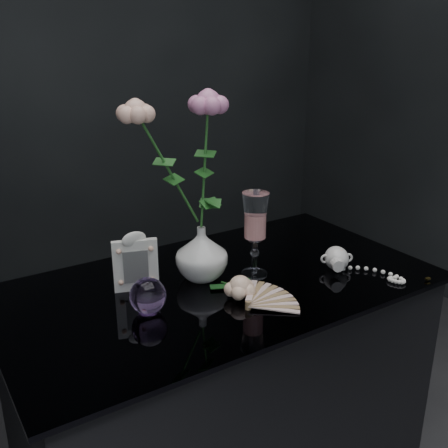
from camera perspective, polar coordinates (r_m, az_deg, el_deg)
table at (r=1.49m, az=-0.34°, el=-19.54°), size 1.05×0.58×0.76m
vase at (r=1.28m, az=-2.45°, el=-3.19°), size 0.16×0.16×0.13m
wine_glass at (r=1.28m, az=3.39°, el=-1.22°), size 0.08×0.08×0.22m
picture_frame at (r=1.24m, az=-9.63°, el=-4.00°), size 0.13×0.11×0.15m
paperweight at (r=1.15m, az=-8.28°, el=-7.73°), size 0.10×0.10×0.08m
paper_fan at (r=1.16m, az=2.66°, el=-8.72°), size 0.27×0.24×0.02m
loose_rose at (r=1.20m, az=1.77°, el=-6.87°), size 0.15×0.18×0.05m
pearl_jar at (r=1.38m, az=12.17°, el=-3.55°), size 0.28×0.29×0.06m
roses at (r=1.19m, az=-4.43°, el=7.44°), size 0.26×0.10×0.37m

